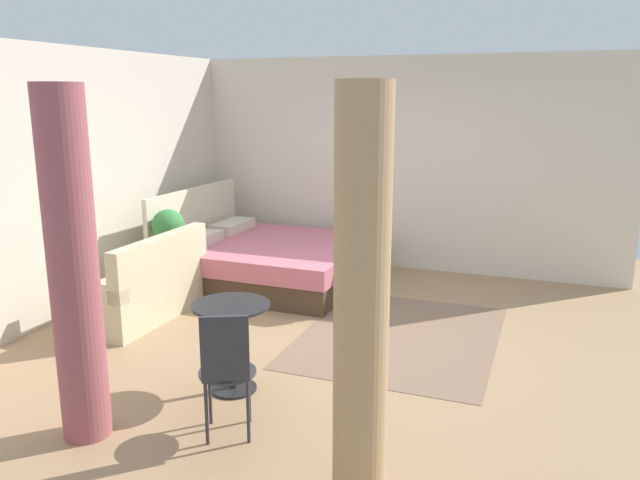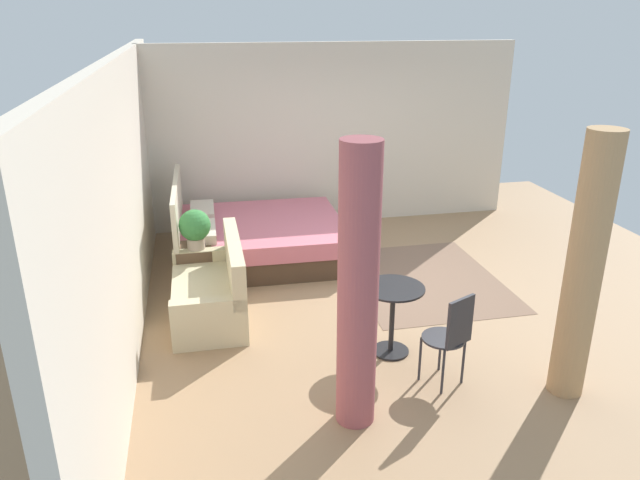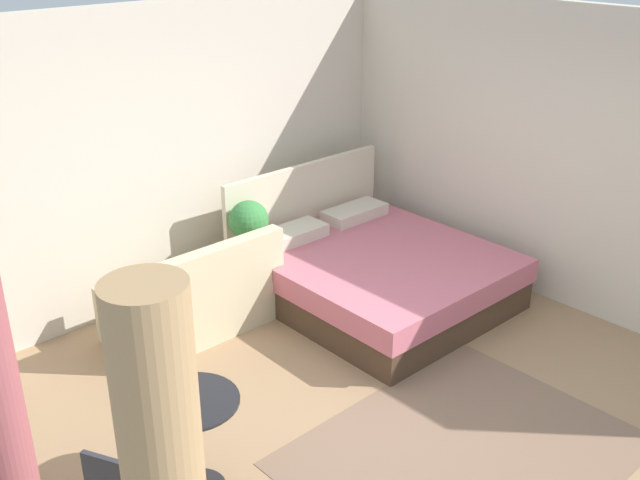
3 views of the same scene
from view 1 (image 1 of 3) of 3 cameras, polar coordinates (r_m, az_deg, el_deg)
The scene contains 12 objects.
ground_plane at distance 6.13m, azimuth 1.50°, elevation -8.51°, with size 8.20×8.66×0.02m, color #9E7A56.
wall_back at distance 7.20m, azimuth -20.31°, elevation 5.28°, with size 8.20×0.12×2.74m, color beige.
wall_right at distance 8.25m, azimuth 7.58°, elevation 6.87°, with size 0.12×5.66×2.74m, color beige.
area_rug at distance 6.08m, azimuth 7.27°, elevation -8.67°, with size 2.27×1.80×0.01m, color #7F604C.
bed at distance 7.69m, azimuth -4.98°, elevation -1.78°, with size 2.01×2.23×1.11m.
couch at distance 6.71m, azimuth -15.91°, elevation -4.43°, with size 1.49×0.76×0.87m.
nightstand at distance 7.46m, azimuth -13.25°, elevation -2.74°, with size 0.45×0.42×0.51m.
potted_plant at distance 7.24m, azimuth -13.68°, elevation 1.09°, with size 0.37×0.37×0.49m.
balcony_table at distance 4.87m, azimuth -8.07°, elevation -8.22°, with size 0.60×0.60×0.70m.
cafe_chair_near_window at distance 4.18m, azimuth -8.56°, elevation -11.21°, with size 0.52×0.52×0.90m.
curtain_left at distance 3.35m, azimuth 3.81°, elevation -5.84°, with size 0.30×0.30×2.32m.
curtain_right at distance 4.29m, azimuth -21.60°, elevation -2.48°, with size 0.32×0.32×2.32m.
Camera 1 is at (-5.38, -1.87, 2.25)m, focal length 35.03 mm.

